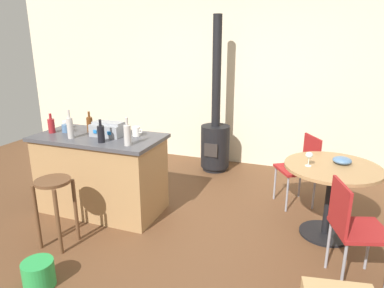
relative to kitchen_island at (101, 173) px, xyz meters
The scene contains 20 objects.
ground_plane 1.16m from the kitchen_island, 12.61° to the right, with size 8.80×8.80×0.00m, color brown.
back_wall 2.63m from the kitchen_island, 65.11° to the left, with size 8.00×0.10×2.70m, color beige.
kitchen_island is the anchor object (origin of this frame).
wooden_stool 0.78m from the kitchen_island, 88.71° to the right, with size 0.33×0.33×0.68m.
dining_table 2.50m from the kitchen_island, ahead, with size 0.92×0.92×0.76m.
folding_chair_near 2.37m from the kitchen_island, 24.01° to the left, with size 0.55×0.55×0.85m.
folding_chair_far 2.66m from the kitchen_island, ahead, with size 0.50×0.50×0.88m.
wood_stove 1.94m from the kitchen_island, 63.51° to the left, with size 0.44×0.45×2.30m.
toolbox 0.54m from the kitchen_island, 27.27° to the left, with size 0.36×0.26×0.16m.
bottle_0 0.79m from the kitchen_island, 22.63° to the right, with size 0.07×0.07×0.29m.
bottle_1 0.59m from the kitchen_island, 148.94° to the left, with size 0.07×0.07×0.24m.
bottle_2 0.64m from the kitchen_island, 138.58° to the right, with size 0.07×0.07×0.32m.
bottle_3 0.62m from the kitchen_island, 48.12° to the right, with size 0.07×0.07×0.25m.
bottle_4 0.80m from the kitchen_island, behind, with size 0.08×0.08×0.23m.
cup_0 0.78m from the kitchen_island, 164.33° to the left, with size 0.12×0.08×0.09m.
cup_1 0.67m from the kitchen_island, behind, with size 0.13×0.09×0.09m.
cup_2 0.66m from the kitchen_island, 19.93° to the left, with size 0.12×0.09×0.11m.
wine_glass 2.30m from the kitchen_island, ahead, with size 0.07×0.07×0.14m.
serving_bowl 2.62m from the kitchen_island, ahead, with size 0.18×0.18×0.07m, color #4C7099.
plastic_bucket 1.40m from the kitchen_island, 77.88° to the right, with size 0.25×0.25×0.22m, color green.
Camera 1 is at (1.23, -2.87, 1.92)m, focal length 31.93 mm.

